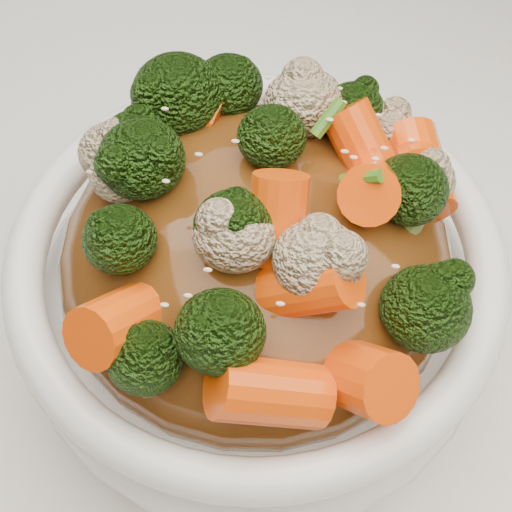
% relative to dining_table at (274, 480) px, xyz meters
% --- Properties ---
extents(dining_table, '(1.20, 0.80, 0.75)m').
position_rel_dining_table_xyz_m(dining_table, '(0.00, 0.00, 0.00)').
color(dining_table, '#532F1C').
rests_on(dining_table, floor).
extents(tablecloth, '(1.20, 0.80, 0.04)m').
position_rel_dining_table_xyz_m(tablecloth, '(0.00, 0.00, 0.35)').
color(tablecloth, white).
rests_on(tablecloth, dining_table).
extents(bowl, '(0.25, 0.25, 0.09)m').
position_rel_dining_table_xyz_m(bowl, '(-0.01, -0.04, 0.42)').
color(bowl, white).
rests_on(bowl, tablecloth).
extents(sauce_base, '(0.20, 0.20, 0.11)m').
position_rel_dining_table_xyz_m(sauce_base, '(-0.01, -0.04, 0.46)').
color(sauce_base, '#552D0E').
rests_on(sauce_base, bowl).
extents(carrots, '(0.20, 0.20, 0.06)m').
position_rel_dining_table_xyz_m(carrots, '(-0.01, -0.04, 0.52)').
color(carrots, '#FF5008').
rests_on(carrots, sauce_base).
extents(broccoli, '(0.20, 0.20, 0.05)m').
position_rel_dining_table_xyz_m(broccoli, '(-0.01, -0.04, 0.52)').
color(broccoli, black).
rests_on(broccoli, sauce_base).
extents(cauliflower, '(0.20, 0.20, 0.04)m').
position_rel_dining_table_xyz_m(cauliflower, '(-0.01, -0.04, 0.52)').
color(cauliflower, '#C9B089').
rests_on(cauliflower, sauce_base).
extents(scallions, '(0.15, 0.15, 0.02)m').
position_rel_dining_table_xyz_m(scallions, '(-0.01, -0.04, 0.53)').
color(scallions, '#36711A').
rests_on(scallions, sauce_base).
extents(sesame_seeds, '(0.18, 0.18, 0.01)m').
position_rel_dining_table_xyz_m(sesame_seeds, '(-0.01, -0.04, 0.53)').
color(sesame_seeds, beige).
rests_on(sesame_seeds, sauce_base).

